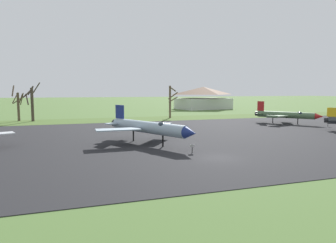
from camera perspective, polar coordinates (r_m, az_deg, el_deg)
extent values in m
plane|color=#4C6B33|center=(31.71, 9.45, -6.85)|extent=(600.00, 600.00, 0.00)
cube|color=black|center=(44.46, 0.98, -3.07)|extent=(104.91, 47.05, 0.05)
cube|color=#456028|center=(72.79, -6.67, 0.39)|extent=(164.91, 12.00, 0.06)
cylinder|color=#8EA3B2|center=(39.14, -3.95, -1.10)|extent=(7.34, 12.58, 1.54)
cone|color=navy|center=(33.92, 4.30, -2.18)|extent=(1.96, 2.03, 1.41)
cylinder|color=black|center=(44.60, -9.82, -0.31)|extent=(1.34, 1.24, 1.07)
ellipsoid|color=#19232D|center=(37.13, -1.26, -0.81)|extent=(0.98, 1.85, 0.92)
cube|color=#8EA3B2|center=(38.21, -9.46, -1.51)|extent=(5.50, 2.21, 0.14)
cube|color=#8EA3B2|center=(42.63, -1.73, -0.67)|extent=(5.05, 5.72, 0.14)
cube|color=navy|center=(43.68, -9.14, 1.85)|extent=(0.98, 1.71, 1.92)
cube|color=#8EA3B2|center=(43.04, -10.42, -0.39)|extent=(2.36, 2.14, 0.14)
cube|color=#8EA3B2|center=(44.51, -7.73, -0.14)|extent=(2.36, 2.14, 0.14)
cylinder|color=black|center=(37.21, -0.98, -3.76)|extent=(0.20, 0.20, 1.43)
cylinder|color=black|center=(41.58, -6.58, -2.77)|extent=(0.20, 0.20, 1.43)
cylinder|color=black|center=(33.72, 4.61, -5.46)|extent=(0.08, 0.08, 0.66)
cube|color=white|center=(33.62, 4.62, -4.62)|extent=(0.56, 0.32, 0.38)
cylinder|color=black|center=(59.50, 27.84, 0.24)|extent=(1.09, 1.12, 0.88)
cube|color=yellow|center=(59.48, 28.63, 1.57)|extent=(1.22, 1.05, 1.58)
cube|color=#33383D|center=(58.63, 28.75, 0.21)|extent=(1.82, 1.85, 0.12)
cube|color=#33383D|center=(60.55, 28.53, 0.38)|extent=(1.82, 1.85, 0.12)
cylinder|color=#4C6B47|center=(67.46, 21.35, 1.19)|extent=(7.78, 10.08, 1.32)
cone|color=#B21E1E|center=(66.12, 26.78, 0.87)|extent=(1.85, 1.91, 1.22)
cylinder|color=black|center=(69.22, 16.54, 1.46)|extent=(1.18, 1.13, 0.93)
ellipsoid|color=#19232D|center=(66.79, 23.66, 1.37)|extent=(0.86, 1.62, 0.81)
cube|color=#4C6B47|center=(65.07, 20.08, 0.99)|extent=(4.38, 2.68, 0.12)
cube|color=#4C6B47|center=(70.27, 21.30, 1.28)|extent=(3.69, 4.50, 0.12)
cylinder|color=#4C6B47|center=(63.25, 19.16, 0.89)|extent=(1.64, 2.01, 0.49)
cylinder|color=#4C6B47|center=(72.35, 21.36, 1.40)|extent=(1.64, 2.01, 0.49)
cube|color=#B21E1E|center=(68.86, 17.18, 2.83)|extent=(0.97, 1.26, 2.07)
cube|color=#4C6B47|center=(67.95, 16.95, 1.45)|extent=(1.96, 1.89, 0.12)
cube|color=#4C6B47|center=(69.89, 17.51, 1.55)|extent=(1.96, 1.89, 0.12)
cylinder|color=black|center=(66.98, 23.39, -0.02)|extent=(0.18, 0.18, 1.24)
cylinder|color=black|center=(68.25, 19.26, 0.23)|extent=(0.18, 0.18, 1.24)
cylinder|color=black|center=(65.31, 28.06, -0.64)|extent=(0.08, 0.08, 0.63)
cube|color=white|center=(65.27, 28.08, -0.23)|extent=(0.52, 0.34, 0.30)
cylinder|color=brown|center=(76.19, -26.52, 2.46)|extent=(0.55, 0.55, 6.44)
cylinder|color=brown|center=(76.86, -26.75, 3.49)|extent=(1.57, 0.93, 1.22)
cylinder|color=brown|center=(76.45, -25.98, 3.87)|extent=(1.15, 1.75, 2.80)
cylinder|color=brown|center=(76.29, -27.34, 5.20)|extent=(0.42, 2.13, 2.48)
cylinder|color=brown|center=(76.74, -26.99, 4.02)|extent=(1.36, 1.52, 2.57)
cylinder|color=brown|center=(76.49, -26.13, 3.97)|extent=(1.20, 1.37, 2.24)
cylinder|color=#42382D|center=(74.07, -24.35, 2.92)|extent=(0.63, 0.63, 7.58)
cylinder|color=#42382D|center=(74.70, -23.70, 5.88)|extent=(1.89, 2.14, 2.44)
cylinder|color=#42382D|center=(74.85, -25.15, 4.81)|extent=(1.79, 2.35, 1.90)
cylinder|color=#42382D|center=(74.58, -24.64, 5.37)|extent=(1.51, 1.03, 2.09)
cylinder|color=#42382D|center=(73.83, -25.17, 3.84)|extent=(0.93, 2.23, 2.50)
cylinder|color=brown|center=(75.79, 0.38, 3.72)|extent=(0.53, 0.53, 8.17)
cylinder|color=brown|center=(74.93, 0.85, 6.20)|extent=(2.13, 0.96, 1.36)
cylinder|color=brown|center=(76.90, 0.95, 4.92)|extent=(2.01, 2.46, 1.96)
cylinder|color=brown|center=(76.84, 0.97, 4.18)|extent=(1.83, 2.44, 1.62)
cube|color=beige|center=(114.99, 6.69, 3.39)|extent=(20.28, 15.52, 4.05)
pyramid|color=brown|center=(114.89, 6.71, 5.84)|extent=(21.29, 16.29, 2.89)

